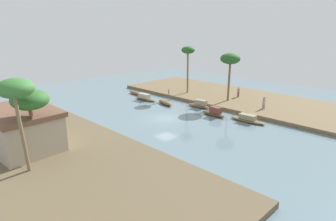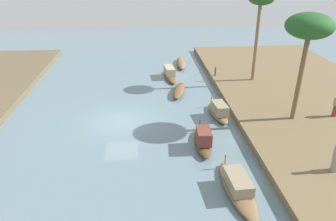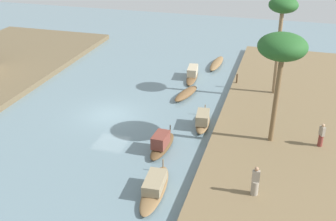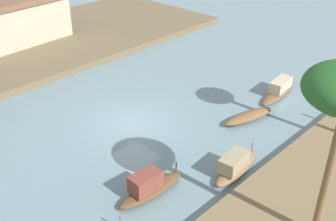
{
  "view_description": "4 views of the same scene",
  "coord_description": "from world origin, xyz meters",
  "px_view_note": "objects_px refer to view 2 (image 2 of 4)",
  "views": [
    {
      "loc": [
        -26.04,
        25.51,
        11.75
      ],
      "look_at": [
        1.03,
        -1.45,
        0.58
      ],
      "focal_mm": 31.2,
      "sensor_mm": 36.0,
      "label": 1
    },
    {
      "loc": [
        -21.07,
        -1.9,
        10.75
      ],
      "look_at": [
        0.79,
        -3.58,
        0.41
      ],
      "focal_mm": 34.51,
      "sensor_mm": 36.0,
      "label": 2
    },
    {
      "loc": [
        -26.52,
        -12.46,
        14.48
      ],
      "look_at": [
        1.01,
        -4.45,
        0.52
      ],
      "focal_mm": 44.74,
      "sensor_mm": 36.0,
      "label": 3
    },
    {
      "loc": [
        -14.15,
        -16.46,
        12.92
      ],
      "look_at": [
        1.41,
        -1.63,
        0.91
      ],
      "focal_mm": 44.91,
      "sensor_mm": 36.0,
      "label": 4
    }
  ],
  "objects_px": {
    "sampan_open_hull": "(237,186)",
    "sampan_downstream_large": "(203,140)",
    "sampan_foreground": "(170,74)",
    "person_on_near_bank": "(336,107)",
    "person_by_mooring": "(336,159)",
    "sampan_midstream": "(218,111)",
    "sampan_upstream_small": "(179,91)",
    "palm_tree_left_near": "(309,28)",
    "palm_tree_left_far": "(261,2)",
    "mooring_post": "(215,72)",
    "sampan_near_left_bank": "(181,63)"
  },
  "relations": [
    {
      "from": "sampan_open_hull",
      "to": "sampan_downstream_large",
      "type": "xyz_separation_m",
      "value": [
        4.48,
        0.96,
        0.11
      ]
    },
    {
      "from": "sampan_foreground",
      "to": "person_on_near_bank",
      "type": "distance_m",
      "value": 15.25
    },
    {
      "from": "sampan_open_hull",
      "to": "person_by_mooring",
      "type": "height_order",
      "value": "person_by_mooring"
    },
    {
      "from": "sampan_foreground",
      "to": "person_on_near_bank",
      "type": "height_order",
      "value": "person_on_near_bank"
    },
    {
      "from": "sampan_midstream",
      "to": "sampan_upstream_small",
      "type": "distance_m",
      "value": 5.39
    },
    {
      "from": "sampan_upstream_small",
      "to": "person_by_mooring",
      "type": "relative_size",
      "value": 2.16
    },
    {
      "from": "sampan_foreground",
      "to": "palm_tree_left_near",
      "type": "distance_m",
      "value": 14.72
    },
    {
      "from": "sampan_foreground",
      "to": "palm_tree_left_near",
      "type": "bearing_deg",
      "value": -149.66
    },
    {
      "from": "sampan_midstream",
      "to": "sampan_upstream_small",
      "type": "height_order",
      "value": "sampan_midstream"
    },
    {
      "from": "sampan_midstream",
      "to": "sampan_foreground",
      "type": "xyz_separation_m",
      "value": [
        9.04,
        2.9,
        -0.04
      ]
    },
    {
      "from": "sampan_foreground",
      "to": "palm_tree_left_far",
      "type": "xyz_separation_m",
      "value": [
        -2.53,
        -7.52,
        7.0
      ]
    },
    {
      "from": "sampan_downstream_large",
      "to": "person_on_near_bank",
      "type": "bearing_deg",
      "value": -72.75
    },
    {
      "from": "sampan_downstream_large",
      "to": "mooring_post",
      "type": "height_order",
      "value": "mooring_post"
    },
    {
      "from": "sampan_downstream_large",
      "to": "palm_tree_left_near",
      "type": "height_order",
      "value": "palm_tree_left_near"
    },
    {
      "from": "sampan_open_hull",
      "to": "mooring_post",
      "type": "relative_size",
      "value": 5.74
    },
    {
      "from": "sampan_downstream_large",
      "to": "person_by_mooring",
      "type": "distance_m",
      "value": 7.44
    },
    {
      "from": "sampan_upstream_small",
      "to": "palm_tree_left_far",
      "type": "height_order",
      "value": "palm_tree_left_far"
    },
    {
      "from": "sampan_open_hull",
      "to": "sampan_foreground",
      "type": "xyz_separation_m",
      "value": [
        17.62,
        1.98,
        0.05
      ]
    },
    {
      "from": "sampan_open_hull",
      "to": "mooring_post",
      "type": "distance_m",
      "value": 16.6
    },
    {
      "from": "sampan_upstream_small",
      "to": "mooring_post",
      "type": "distance_m",
      "value": 4.94
    },
    {
      "from": "person_on_near_bank",
      "to": "sampan_foreground",
      "type": "bearing_deg",
      "value": -166.03
    },
    {
      "from": "palm_tree_left_near",
      "to": "person_by_mooring",
      "type": "bearing_deg",
      "value": 175.48
    },
    {
      "from": "sampan_foreground",
      "to": "palm_tree_left_near",
      "type": "height_order",
      "value": "palm_tree_left_near"
    },
    {
      "from": "person_by_mooring",
      "to": "mooring_post",
      "type": "distance_m",
      "value": 16.01
    },
    {
      "from": "sampan_foreground",
      "to": "mooring_post",
      "type": "relative_size",
      "value": 5.26
    },
    {
      "from": "sampan_midstream",
      "to": "palm_tree_left_far",
      "type": "bearing_deg",
      "value": -41.55
    },
    {
      "from": "person_on_near_bank",
      "to": "palm_tree_left_near",
      "type": "height_order",
      "value": "palm_tree_left_near"
    },
    {
      "from": "palm_tree_left_near",
      "to": "palm_tree_left_far",
      "type": "xyz_separation_m",
      "value": [
        8.13,
        0.36,
        0.61
      ]
    },
    {
      "from": "sampan_upstream_small",
      "to": "person_on_near_bank",
      "type": "distance_m",
      "value": 12.3
    },
    {
      "from": "palm_tree_left_far",
      "to": "sampan_midstream",
      "type": "bearing_deg",
      "value": 144.63
    },
    {
      "from": "sampan_midstream",
      "to": "sampan_foreground",
      "type": "relative_size",
      "value": 0.84
    },
    {
      "from": "sampan_open_hull",
      "to": "person_on_near_bank",
      "type": "bearing_deg",
      "value": -55.7
    },
    {
      "from": "sampan_upstream_small",
      "to": "person_on_near_bank",
      "type": "height_order",
      "value": "person_on_near_bank"
    },
    {
      "from": "sampan_open_hull",
      "to": "sampan_foreground",
      "type": "relative_size",
      "value": 1.09
    },
    {
      "from": "sampan_near_left_bank",
      "to": "mooring_post",
      "type": "bearing_deg",
      "value": -149.46
    },
    {
      "from": "sampan_midstream",
      "to": "mooring_post",
      "type": "distance_m",
      "value": 7.98
    },
    {
      "from": "person_by_mooring",
      "to": "sampan_open_hull",
      "type": "bearing_deg",
      "value": 1.08
    },
    {
      "from": "person_by_mooring",
      "to": "sampan_foreground",
      "type": "bearing_deg",
      "value": -72.88
    },
    {
      "from": "mooring_post",
      "to": "palm_tree_left_near",
      "type": "distance_m",
      "value": 11.71
    },
    {
      "from": "sampan_downstream_large",
      "to": "sampan_midstream",
      "type": "bearing_deg",
      "value": -22.0
    },
    {
      "from": "mooring_post",
      "to": "palm_tree_left_near",
      "type": "height_order",
      "value": "palm_tree_left_near"
    },
    {
      "from": "sampan_midstream",
      "to": "sampan_downstream_large",
      "type": "bearing_deg",
      "value": 149.13
    },
    {
      "from": "sampan_open_hull",
      "to": "palm_tree_left_near",
      "type": "bearing_deg",
      "value": -44.16
    },
    {
      "from": "palm_tree_left_near",
      "to": "sampan_near_left_bank",
      "type": "bearing_deg",
      "value": 23.23
    },
    {
      "from": "sampan_foreground",
      "to": "sampan_near_left_bank",
      "type": "height_order",
      "value": "sampan_foreground"
    },
    {
      "from": "sampan_midstream",
      "to": "palm_tree_left_near",
      "type": "distance_m",
      "value": 8.24
    },
    {
      "from": "sampan_downstream_large",
      "to": "palm_tree_left_far",
      "type": "height_order",
      "value": "palm_tree_left_far"
    },
    {
      "from": "sampan_downstream_large",
      "to": "sampan_upstream_small",
      "type": "distance_m",
      "value": 8.92
    },
    {
      "from": "mooring_post",
      "to": "palm_tree_left_far",
      "type": "bearing_deg",
      "value": -112.42
    },
    {
      "from": "mooring_post",
      "to": "palm_tree_left_far",
      "type": "height_order",
      "value": "palm_tree_left_far"
    }
  ]
}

